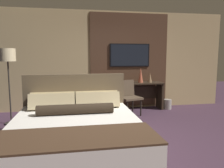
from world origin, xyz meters
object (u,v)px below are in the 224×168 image
bed (76,133)px  book (106,82)px  desk (131,91)px  tv (130,55)px  desk_chair (128,94)px  waste_bin (168,104)px  vase_tall (141,75)px  floor_lamp (8,61)px  vase_short (150,77)px

bed → book: 2.86m
desk → tv: (-0.00, 0.20, 1.03)m
desk → bed: bearing=-120.9°
bed → tv: bearing=60.9°
desk → desk_chair: (-0.22, -0.52, 0.01)m
bed → waste_bin: 3.66m
vase_tall → waste_bin: (0.80, -0.11, -0.85)m
tv → desk: bearing=-90.0°
tv → book: bearing=-165.4°
bed → floor_lamp: 2.55m
desk → floor_lamp: 3.28m
vase_short → waste_bin: vase_short is taller
desk_chair → waste_bin: size_ratio=3.22×
vase_short → tv: bearing=155.2°
desk → desk_chair: bearing=-112.7°
vase_tall → vase_short: size_ratio=1.50×
desk → tv: 1.05m
floor_lamp → book: 2.56m
desk_chair → desk: bearing=50.4°
desk_chair → tv: bearing=56.3°
tv → floor_lamp: (-3.04, -1.07, -0.13)m
vase_tall → waste_bin: bearing=-7.6°
floor_lamp → waste_bin: (4.09, 0.70, -1.28)m
bed → desk: bed is taller
waste_bin → floor_lamp: bearing=-170.2°
tv → desk_chair: 1.26m
vase_short → waste_bin: 0.94m
desk → vase_tall: (0.26, -0.06, 0.46)m
desk_chair → bed: bearing=-139.7°
book → desk_chair: bearing=-47.3°
book → vase_tall: bearing=-4.2°
bed → desk_chair: bed is taller
vase_tall → tv: bearing=135.4°
vase_tall → bed: bearing=-125.4°
vase_short → desk: bearing=174.8°
floor_lamp → waste_bin: 4.35m
tv → waste_bin: size_ratio=4.21×
floor_lamp → vase_tall: (3.29, 0.81, -0.43)m
bed → vase_tall: size_ratio=5.42×
desk_chair → vase_tall: bearing=27.3°
bed → vase_tall: bearing=54.6°
bed → vase_short: 3.43m
vase_tall → waste_bin: size_ratio=1.49×
bed → floor_lamp: (-1.43, 1.81, 1.08)m
vase_tall → vase_short: (0.28, 0.01, -0.07)m
waste_bin → book: bearing=174.3°
vase_short → waste_bin: bearing=-12.3°
desk_chair → floor_lamp: size_ratio=0.53×
desk → desk_chair: desk_chair is taller
desk → waste_bin: size_ratio=6.39×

